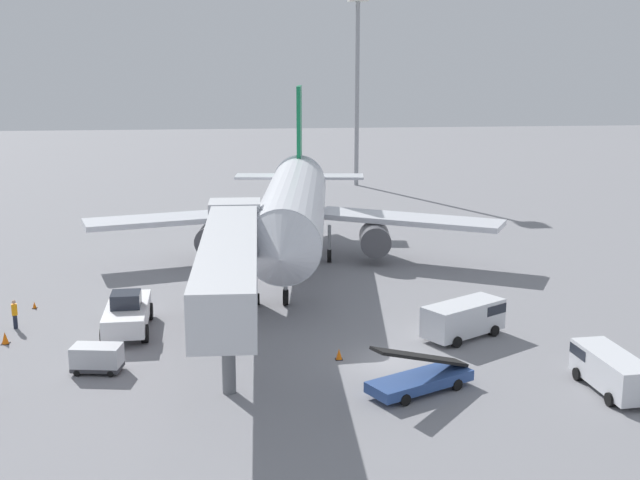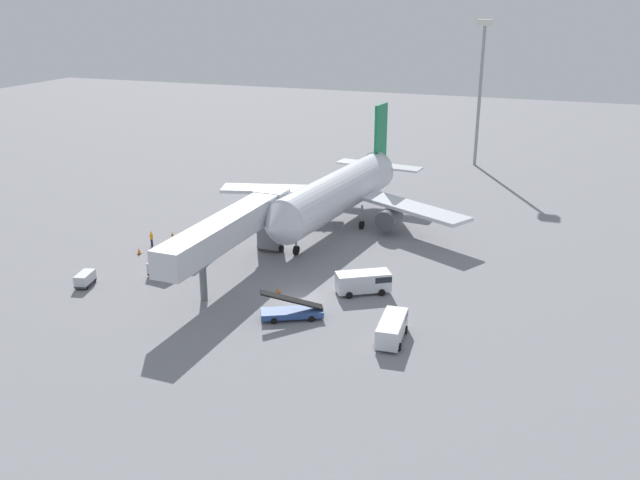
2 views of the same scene
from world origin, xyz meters
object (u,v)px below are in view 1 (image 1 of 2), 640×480
(airplane_at_gate, at_px, (293,208))
(safety_cone_charlie, at_px, (34,305))
(jet_bridge, at_px, (231,258))
(baggage_cart_near_left, at_px, (97,357))
(apron_light_mast, at_px, (357,53))
(safety_cone_bravo, at_px, (5,338))
(safety_cone_alpha, at_px, (339,354))
(service_van_mid_right, at_px, (610,369))
(pushback_tug, at_px, (127,313))
(belt_loader_truck, at_px, (420,378))
(ground_crew_worker_foreground, at_px, (15,314))
(service_van_outer_right, at_px, (465,317))

(airplane_at_gate, relative_size, safety_cone_charlie, 72.81)
(jet_bridge, bearing_deg, baggage_cart_near_left, -157.34)
(airplane_at_gate, relative_size, apron_light_mast, 1.43)
(baggage_cart_near_left, height_order, safety_cone_bravo, baggage_cart_near_left)
(safety_cone_alpha, relative_size, safety_cone_bravo, 0.87)
(apron_light_mast, bearing_deg, service_van_mid_right, -87.50)
(pushback_tug, height_order, safety_cone_bravo, pushback_tug)
(safety_cone_alpha, bearing_deg, belt_loader_truck, -54.23)
(belt_loader_truck, relative_size, ground_crew_worker_foreground, 3.18)
(ground_crew_worker_foreground, bearing_deg, jet_bridge, -19.64)
(safety_cone_charlie, xyz_separation_m, apron_light_mast, (29.60, 51.23, 16.83))
(pushback_tug, height_order, ground_crew_worker_foreground, pushback_tug)
(safety_cone_charlie, bearing_deg, safety_cone_bravo, -90.63)
(service_van_mid_right, bearing_deg, jet_bridge, 156.80)
(safety_cone_alpha, height_order, safety_cone_charlie, safety_cone_alpha)
(service_van_outer_right, bearing_deg, pushback_tug, 171.58)
(ground_crew_worker_foreground, relative_size, safety_cone_charlie, 3.91)
(belt_loader_truck, bearing_deg, safety_cone_bravo, 157.56)
(service_van_mid_right, bearing_deg, safety_cone_charlie, 152.08)
(airplane_at_gate, bearing_deg, service_van_outer_right, -64.24)
(service_van_mid_right, bearing_deg, ground_crew_worker_foreground, 158.26)
(airplane_at_gate, height_order, service_van_outer_right, airplane_at_gate)
(ground_crew_worker_foreground, bearing_deg, apron_light_mast, 61.75)
(jet_bridge, relative_size, pushback_tug, 3.45)
(belt_loader_truck, height_order, baggage_cart_near_left, belt_loader_truck)
(airplane_at_gate, xyz_separation_m, service_van_mid_right, (14.23, -27.64, -3.48))
(service_van_outer_right, xyz_separation_m, service_van_mid_right, (5.11, -8.74, -0.09))
(jet_bridge, height_order, ground_crew_worker_foreground, jet_bridge)
(service_van_outer_right, relative_size, safety_cone_alpha, 8.86)
(pushback_tug, bearing_deg, apron_light_mast, 68.19)
(pushback_tug, xyz_separation_m, safety_cone_charlie, (-6.91, 5.48, -0.97))
(service_van_outer_right, distance_m, safety_cone_bravo, 27.61)
(belt_loader_truck, distance_m, safety_cone_charlie, 28.22)
(pushback_tug, xyz_separation_m, ground_crew_worker_foreground, (-7.09, 1.28, -0.21))
(service_van_mid_right, bearing_deg, pushback_tug, 155.34)
(service_van_mid_right, distance_m, baggage_cart_near_left, 26.98)
(safety_cone_bravo, height_order, apron_light_mast, apron_light_mast)
(airplane_at_gate, relative_size, safety_cone_bravo, 47.31)
(pushback_tug, xyz_separation_m, apron_light_mast, (22.69, 56.71, 15.86))
(service_van_outer_right, xyz_separation_m, safety_cone_bravo, (-27.56, 1.53, -0.87))
(safety_cone_charlie, height_order, apron_light_mast, apron_light_mast)
(airplane_at_gate, bearing_deg, ground_crew_worker_foreground, -141.82)
(service_van_outer_right, distance_m, baggage_cart_near_left, 21.66)
(ground_crew_worker_foreground, xyz_separation_m, safety_cone_alpha, (19.54, -7.38, -0.68))
(belt_loader_truck, distance_m, ground_crew_worker_foreground, 26.14)
(baggage_cart_near_left, distance_m, safety_cone_bravo, 8.04)
(pushback_tug, xyz_separation_m, baggage_cart_near_left, (-0.80, -6.62, -0.37))
(belt_loader_truck, distance_m, safety_cone_alpha, 6.06)
(airplane_at_gate, distance_m, service_van_outer_right, 21.26)
(safety_cone_bravo, xyz_separation_m, apron_light_mast, (29.68, 58.23, 16.70))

